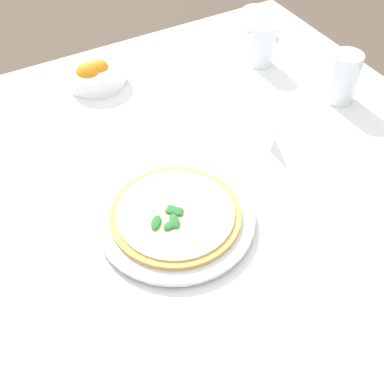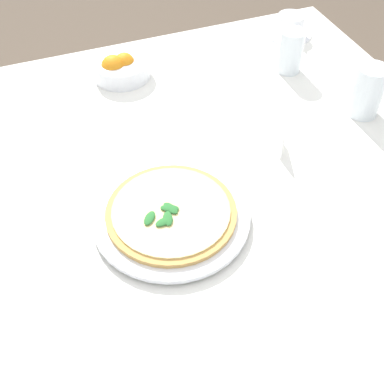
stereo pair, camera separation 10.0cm
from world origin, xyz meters
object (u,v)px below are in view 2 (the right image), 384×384
at_px(coffee_cup_near_right, 290,26).
at_px(water_glass_center_back, 290,53).
at_px(pizza_plate, 171,217).
at_px(pizza, 171,212).
at_px(water_glass_right_edge, 367,94).
at_px(citrus_bowl, 120,68).
at_px(menu_card, 279,136).

relative_size(coffee_cup_near_right, water_glass_center_back, 1.18).
height_order(pizza_plate, pizza, pizza).
bearing_deg(water_glass_right_edge, citrus_bowl, 144.40).
relative_size(citrus_bowl, menu_card, 1.74).
height_order(water_glass_center_back, water_glass_right_edge, water_glass_right_edge).
xyz_separation_m(pizza_plate, menu_card, (0.29, 0.12, 0.02)).
bearing_deg(water_glass_right_edge, pizza_plate, -163.93).
relative_size(water_glass_right_edge, menu_card, 1.45).
bearing_deg(pizza_plate, pizza, -146.92).
distance_m(pizza, menu_card, 0.32).
bearing_deg(water_glass_right_edge, menu_card, -171.59).
height_order(water_glass_right_edge, citrus_bowl, water_glass_right_edge).
relative_size(water_glass_center_back, citrus_bowl, 0.75).
relative_size(pizza, water_glass_right_edge, 2.03).
xyz_separation_m(pizza_plate, citrus_bowl, (0.04, 0.51, 0.02)).
height_order(pizza, water_glass_right_edge, water_glass_right_edge).
bearing_deg(citrus_bowl, pizza_plate, -94.60).
relative_size(water_glass_center_back, water_glass_right_edge, 0.90).
bearing_deg(pizza, water_glass_center_back, 39.59).
bearing_deg(pizza, water_glass_right_edge, 16.09).
xyz_separation_m(pizza, citrus_bowl, (0.04, 0.51, 0.00)).
bearing_deg(water_glass_center_back, water_glass_right_edge, -71.08).
relative_size(pizza, coffee_cup_near_right, 1.91).
height_order(water_glass_center_back, citrus_bowl, water_glass_center_back).
relative_size(coffee_cup_near_right, menu_card, 1.54).
bearing_deg(water_glass_right_edge, pizza, -163.91).
bearing_deg(citrus_bowl, water_glass_center_back, -17.20).
bearing_deg(pizza_plate, water_glass_center_back, 39.59).
distance_m(water_glass_right_edge, menu_card, 0.25).
relative_size(pizza, menu_card, 2.93).
bearing_deg(menu_card, pizza_plate, 131.34).
bearing_deg(coffee_cup_near_right, menu_card, -121.52).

